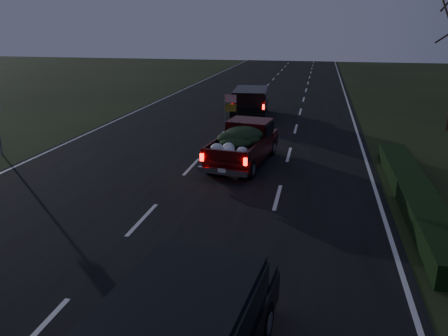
% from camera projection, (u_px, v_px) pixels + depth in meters
% --- Properties ---
extents(ground, '(120.00, 120.00, 0.00)m').
position_uv_depth(ground, '(142.00, 220.00, 12.43)').
color(ground, black).
rests_on(ground, ground).
extents(road_asphalt, '(14.00, 120.00, 0.02)m').
position_uv_depth(road_asphalt, '(142.00, 219.00, 12.43)').
color(road_asphalt, black).
rests_on(road_asphalt, ground).
extents(hedge_row, '(1.00, 10.00, 0.60)m').
position_uv_depth(hedge_row, '(415.00, 194.00, 13.55)').
color(hedge_row, black).
rests_on(hedge_row, ground).
extents(pickup_truck, '(2.33, 4.81, 2.43)m').
position_uv_depth(pickup_truck, '(244.00, 141.00, 17.28)').
color(pickup_truck, '#3C0809').
rests_on(pickup_truck, ground).
extents(lead_suv, '(2.36, 4.89, 1.36)m').
position_uv_depth(lead_suv, '(250.00, 100.00, 26.26)').
color(lead_suv, black).
rests_on(lead_suv, ground).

